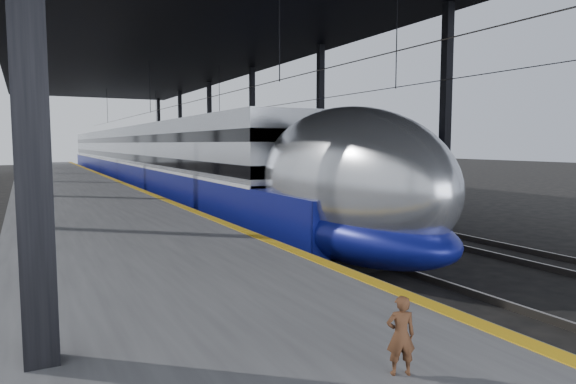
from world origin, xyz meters
TOP-DOWN VIEW (x-y plane):
  - ground at (0.00, 0.00)m, footprint 160.00×160.00m
  - platform at (-3.50, 20.00)m, footprint 6.00×80.00m
  - yellow_strip at (-0.70, 20.00)m, footprint 0.30×80.00m
  - rails at (4.50, 20.00)m, footprint 6.52×80.00m
  - canopy at (1.90, 20.00)m, footprint 18.00×75.00m
  - tgv_train at (2.00, 28.49)m, footprint 3.14×65.20m
  - second_train at (7.00, 32.38)m, footprint 2.93×56.05m
  - child at (-2.57, -6.98)m, footprint 0.35×0.30m

SIDE VIEW (x-z plane):
  - ground at x=0.00m, z-range 0.00..0.00m
  - rails at x=4.50m, z-range 0.00..0.16m
  - platform at x=-3.50m, z-range 0.00..1.00m
  - yellow_strip at x=-0.70m, z-range 1.00..1.01m
  - child at x=-2.57m, z-range 1.00..1.82m
  - second_train at x=7.00m, z-range 0.03..4.06m
  - tgv_train at x=2.00m, z-range -0.15..4.36m
  - canopy at x=1.90m, z-range 4.38..13.85m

